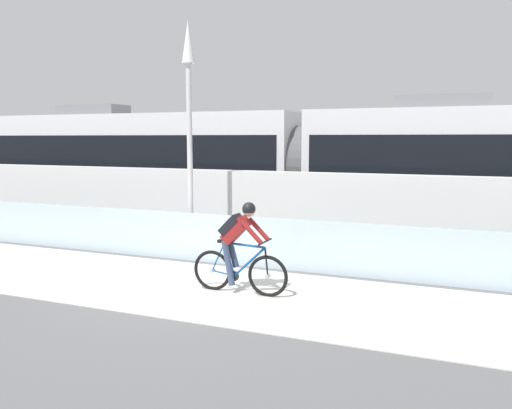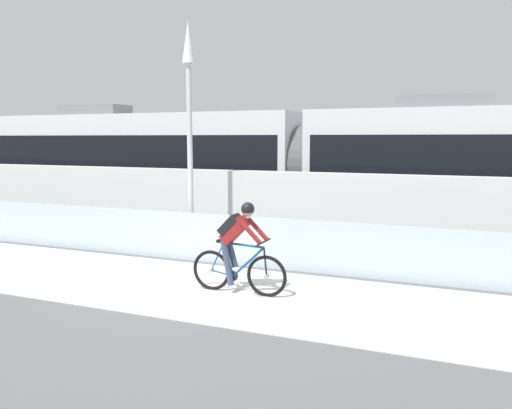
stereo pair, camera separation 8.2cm
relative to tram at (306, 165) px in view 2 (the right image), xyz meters
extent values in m
plane|color=slate|center=(-0.23, -6.85, -1.89)|extent=(200.00, 200.00, 0.00)
cube|color=silver|center=(-0.23, -6.85, -1.89)|extent=(32.00, 3.20, 0.01)
cube|color=silver|center=(-0.23, -5.00, -1.36)|extent=(32.00, 0.05, 1.06)
cube|color=silver|center=(-0.23, -3.20, -0.95)|extent=(32.00, 0.36, 1.89)
cube|color=#595654|center=(-0.23, -0.72, -1.89)|extent=(32.00, 0.08, 0.01)
cube|color=#595654|center=(-0.23, 0.72, -1.89)|extent=(32.00, 0.08, 0.01)
cube|color=silver|center=(-5.74, 0.00, 0.01)|extent=(11.00, 2.50, 3.10)
cube|color=black|center=(-5.74, 0.00, 0.36)|extent=(10.56, 2.54, 1.04)
cube|color=#14724C|center=(-5.74, 0.00, -1.36)|extent=(10.78, 2.53, 0.28)
cube|color=slate|center=(-7.72, 0.00, 1.74)|extent=(2.40, 1.10, 0.36)
cube|color=#232326|center=(-9.26, 0.00, -1.53)|extent=(1.40, 1.88, 0.20)
cylinder|color=black|center=(-9.26, -0.72, -1.59)|extent=(0.60, 0.10, 0.60)
cylinder|color=black|center=(-9.26, 0.72, -1.59)|extent=(0.60, 0.10, 0.60)
cube|color=#232326|center=(-2.22, 0.00, -1.53)|extent=(1.40, 1.88, 0.20)
cylinder|color=black|center=(-2.22, -0.72, -1.59)|extent=(0.60, 0.10, 0.60)
cylinder|color=black|center=(-2.22, 0.72, -1.59)|extent=(0.60, 0.10, 0.60)
cube|color=black|center=(-11.19, 0.00, 0.01)|extent=(0.16, 2.54, 2.94)
cube|color=slate|center=(3.78, 0.00, 1.74)|extent=(2.40, 1.10, 0.36)
cube|color=#232326|center=(2.24, 0.00, -1.53)|extent=(1.40, 1.88, 0.20)
cylinder|color=black|center=(2.24, -0.72, -1.59)|extent=(0.60, 0.10, 0.60)
cylinder|color=black|center=(2.24, 0.72, -1.59)|extent=(0.60, 0.10, 0.60)
cylinder|color=#59595B|center=(0.01, 0.00, 0.01)|extent=(0.60, 2.30, 2.30)
torus|color=black|center=(1.41, -6.85, -1.53)|extent=(0.72, 0.06, 0.72)
cylinder|color=#99999E|center=(1.41, -6.85, -1.53)|extent=(0.07, 0.10, 0.07)
torus|color=black|center=(0.36, -6.85, -1.53)|extent=(0.72, 0.06, 0.72)
cylinder|color=#99999E|center=(0.36, -6.85, -1.53)|extent=(0.07, 0.10, 0.07)
cylinder|color=#144C8C|center=(1.08, -6.85, -1.32)|extent=(0.60, 0.04, 0.58)
cylinder|color=#144C8C|center=(0.70, -6.85, -1.30)|extent=(0.22, 0.04, 0.59)
cylinder|color=#144C8C|center=(0.99, -6.85, -1.03)|extent=(0.76, 0.04, 0.07)
cylinder|color=#144C8C|center=(0.58, -6.85, -1.56)|extent=(0.43, 0.03, 0.09)
cylinder|color=#144C8C|center=(0.49, -6.85, -1.27)|extent=(0.27, 0.02, 0.53)
cylinder|color=black|center=(1.39, -6.85, -1.29)|extent=(0.08, 0.03, 0.49)
cube|color=black|center=(0.61, -6.85, -0.99)|extent=(0.24, 0.10, 0.05)
cylinder|color=black|center=(1.36, -6.85, -0.94)|extent=(0.03, 0.58, 0.03)
cylinder|color=#262628|center=(0.79, -6.85, -1.59)|extent=(0.18, 0.02, 0.18)
cube|color=maroon|center=(0.83, -6.85, -0.78)|extent=(0.50, 0.28, 0.51)
cube|color=black|center=(0.74, -6.85, -0.69)|extent=(0.38, 0.30, 0.38)
sphere|color=tan|center=(1.07, -6.85, -0.43)|extent=(0.20, 0.20, 0.20)
sphere|color=black|center=(1.07, -6.85, -0.40)|extent=(0.23, 0.23, 0.23)
cylinder|color=maroon|center=(1.19, -7.01, -0.77)|extent=(0.41, 0.08, 0.41)
cylinder|color=maroon|center=(1.19, -6.69, -0.77)|extent=(0.41, 0.08, 0.41)
cylinder|color=#384766|center=(0.72, -6.94, -1.35)|extent=(0.25, 0.11, 0.79)
cylinder|color=#384766|center=(0.72, -6.76, -1.21)|extent=(0.25, 0.11, 0.52)
cylinder|color=gray|center=(-1.26, -4.70, -1.79)|extent=(0.24, 0.24, 0.20)
cylinder|color=silver|center=(-1.26, -4.70, 0.31)|extent=(0.12, 0.12, 4.20)
cone|color=white|center=(-1.26, -4.70, 2.86)|extent=(0.28, 0.28, 0.90)
camera|label=1|loc=(4.44, -14.85, 0.79)|focal=36.38mm
camera|label=2|loc=(4.51, -14.82, 0.79)|focal=36.38mm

